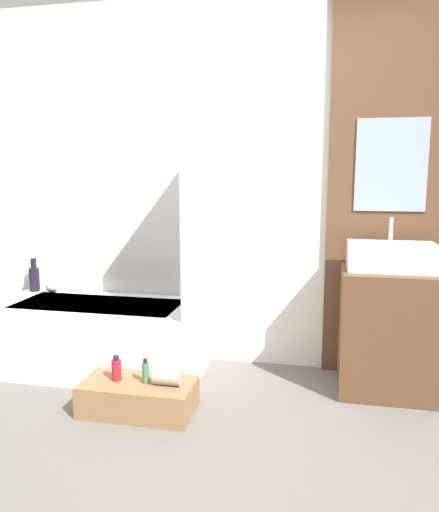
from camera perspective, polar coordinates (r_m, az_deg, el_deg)
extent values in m
plane|color=#605B56|center=(2.48, -4.64, -24.64)|extent=(12.00, 12.00, 0.00)
cube|color=silver|center=(3.60, 2.42, 7.97)|extent=(4.20, 0.06, 2.60)
cube|color=brown|center=(3.52, 18.87, 7.45)|extent=(0.80, 0.03, 2.60)
cube|color=#8C9EB2|center=(3.50, 19.03, 9.80)|extent=(0.45, 0.01, 0.60)
cube|color=white|center=(3.69, -13.57, -8.96)|extent=(1.48, 0.69, 0.49)
cube|color=silver|center=(3.63, -13.72, -5.37)|extent=(1.16, 0.48, 0.01)
cube|color=silver|center=(3.21, -3.11, 3.94)|extent=(0.01, 0.52, 1.20)
cube|color=olive|center=(3.08, -9.26, -15.60)|extent=(0.66, 0.34, 0.19)
cube|color=brown|center=(3.39, 18.59, -8.12)|extent=(0.59, 0.51, 0.79)
cube|color=white|center=(3.28, 19.03, -0.07)|extent=(0.53, 0.32, 0.17)
cylinder|color=silver|center=(3.35, 19.00, 2.89)|extent=(0.02, 0.02, 0.15)
cylinder|color=black|center=(4.14, -20.40, -2.55)|extent=(0.08, 0.08, 0.18)
cylinder|color=black|center=(4.12, -20.50, -0.80)|extent=(0.04, 0.04, 0.08)
sphere|color=silver|center=(4.05, -18.54, -3.23)|extent=(0.11, 0.11, 0.11)
cylinder|color=#B21928|center=(3.07, -11.69, -12.65)|extent=(0.06, 0.06, 0.12)
cylinder|color=black|center=(3.04, -11.74, -11.32)|extent=(0.03, 0.03, 0.03)
cylinder|color=#38704C|center=(3.00, -8.44, -13.08)|extent=(0.04, 0.04, 0.12)
cylinder|color=black|center=(2.98, -8.47, -11.78)|extent=(0.02, 0.02, 0.03)
cylinder|color=gray|center=(2.97, -5.98, -13.62)|extent=(0.16, 0.09, 0.09)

